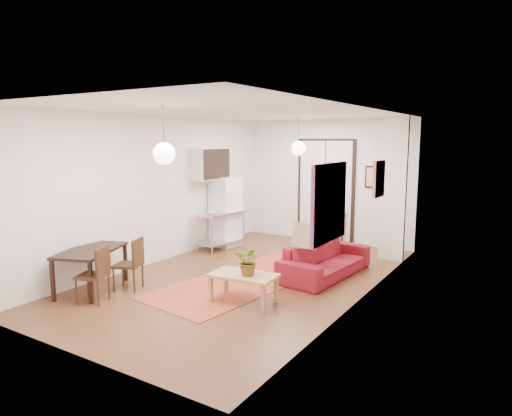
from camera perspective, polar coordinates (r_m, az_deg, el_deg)
The scene contains 27 objects.
floor at distance 8.23m, azimuth -1.23°, elevation -8.67°, with size 7.00×7.00×0.00m, color brown.
ceiling at distance 7.87m, azimuth -1.30°, elevation 11.94°, with size 4.20×7.00×0.02m, color white.
wall_back at distance 11.00m, azimuth 8.79°, elevation 3.33°, with size 4.20×0.02×2.90m, color white.
wall_front at distance 5.38m, azimuth -22.16°, elevation -2.68°, with size 4.20×0.02×2.90m, color white.
wall_left at distance 9.23m, azimuth -12.25°, elevation 2.24°, with size 0.02×7.00×2.90m, color white.
wall_right at distance 7.00m, azimuth 13.27°, elevation 0.22°, with size 0.02×7.00×2.90m, color white.
double_doors at distance 10.98m, azimuth 8.67°, elevation 2.02°, with size 1.44×0.06×2.50m, color white.
stub_partition at distance 9.50m, azimuth 16.81°, elevation 2.24°, with size 0.50×0.10×2.90m, color white.
wall_cabinet at distance 10.21m, azimuth -5.71°, elevation 5.52°, with size 0.35×1.00×0.70m, color white.
painting_popart at distance 5.82m, azimuth 9.13°, elevation 0.67°, with size 0.05×1.00×1.00m, color red.
painting_abstract at distance 7.73m, azimuth 15.10°, elevation 3.54°, with size 0.05×0.50×0.60m, color beige.
poster_back at distance 10.56m, azimuth 14.50°, elevation 3.76°, with size 0.40×0.03×0.50m, color red.
print_left at distance 10.69m, azimuth -4.71°, elevation 5.94°, with size 0.03×0.44×0.54m, color #93593D.
pendant_back at distance 9.59m, azimuth 5.33°, elevation 7.43°, with size 0.30×0.30×0.80m.
pendant_front at distance 6.28m, azimuth -11.40°, elevation 6.68°, with size 0.30×0.30×0.80m.
kilim_rug at distance 8.22m, azimuth -0.35°, elevation -8.64°, with size 1.54×4.10×0.01m, color #C25530.
sofa at distance 8.34m, azimuth 8.68°, elevation -6.36°, with size 0.81×2.08×0.61m, color maroon.
coffee_table at distance 6.92m, azimuth -1.58°, elevation -8.72°, with size 1.04×0.63×0.44m.
potted_plant at distance 6.79m, azimuth -0.89°, elevation -6.65°, with size 0.34×0.39×0.43m, color #346F32.
kitchen_counter at distance 10.24m, azimuth -4.42°, elevation -2.21°, with size 0.69×1.15×0.83m.
bowl at distance 9.95m, azimuth -5.47°, elevation -0.61°, with size 0.20×0.20×0.05m, color silver.
soap_bottle at distance 10.40m, azimuth -3.86°, elevation 0.17°, with size 0.08×0.08×0.17m, color teal.
fridge at distance 10.47m, azimuth -3.83°, elevation -0.47°, with size 0.56×0.56×1.59m, color white.
dining_table at distance 7.86m, azimuth -19.97°, elevation -5.40°, with size 1.13×1.42×0.69m.
dining_chair_near at distance 7.81m, azimuth -15.30°, elevation -6.17°, with size 0.53×0.63×0.86m.
dining_chair_far at distance 7.37m, azimuth -19.31°, elevation -7.24°, with size 0.53×0.63×0.86m.
black_side_chair at distance 10.75m, azimuth 9.73°, elevation -2.07°, with size 0.46×0.46×0.82m.
Camera 1 is at (4.30, -6.57, 2.45)m, focal length 32.00 mm.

